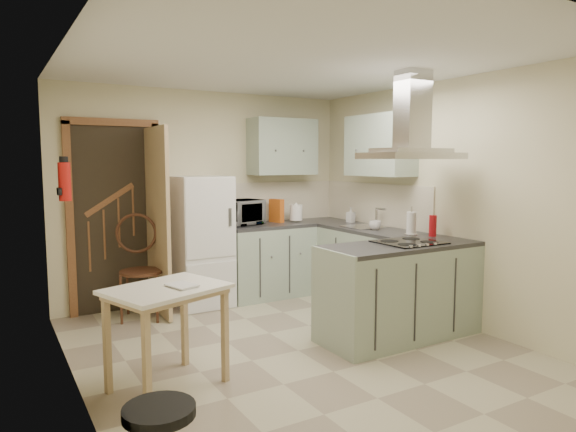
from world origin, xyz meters
TOP-DOWN VIEW (x-y plane):
  - floor at (0.00, 0.00)m, footprint 4.20×4.20m
  - ceiling at (0.00, 0.00)m, footprint 4.20×4.20m
  - back_wall at (0.00, 2.10)m, footprint 3.60×0.00m
  - left_wall at (-1.80, 0.00)m, footprint 0.00×4.20m
  - right_wall at (1.80, 0.00)m, footprint 0.00×4.20m
  - doorway at (-1.10, 2.07)m, footprint 1.10×0.12m
  - fridge at (-0.20, 1.80)m, footprint 0.60×0.60m
  - counter_back at (0.66, 1.80)m, footprint 1.08×0.60m
  - counter_right at (1.50, 1.12)m, footprint 0.60×1.95m
  - splashback at (0.96, 2.09)m, footprint 1.68×0.02m
  - wall_cabinet_back at (0.95, 1.93)m, footprint 0.85×0.35m
  - wall_cabinet_right at (1.62, 0.85)m, footprint 0.35×0.90m
  - peninsula at (1.02, -0.18)m, footprint 1.55×0.65m
  - hob at (1.12, -0.18)m, footprint 0.58×0.50m
  - extractor_hood at (1.12, -0.18)m, footprint 0.90×0.55m
  - sink at (1.50, 0.95)m, footprint 0.45×0.40m
  - fire_extinguisher at (-1.74, 0.90)m, footprint 0.10×0.10m
  - drop_leaf_table at (-1.22, -0.14)m, footprint 0.96×0.84m
  - bentwood_chair at (-0.94, 1.64)m, footprint 0.59×0.59m
  - microwave at (0.31, 1.87)m, footprint 0.62×0.49m
  - kettle at (1.08, 1.81)m, footprint 0.21×0.21m
  - cereal_box at (0.84, 1.89)m, footprint 0.13×0.21m
  - soap_bottle at (1.65, 1.41)m, footprint 0.10×0.11m
  - paper_towel at (1.52, 0.20)m, footprint 0.13×0.13m
  - cup at (1.44, 0.69)m, footprint 0.16×0.16m
  - red_bottle at (1.63, 0.01)m, footprint 0.09×0.09m
  - book at (-1.19, -0.21)m, footprint 0.22×0.26m

SIDE VIEW (x-z plane):
  - floor at x=0.00m, z-range 0.00..0.00m
  - drop_leaf_table at x=-1.22m, z-range 0.00..0.76m
  - counter_back at x=0.66m, z-range 0.00..0.90m
  - counter_right at x=1.50m, z-range 0.00..0.90m
  - peninsula at x=1.02m, z-range 0.00..0.90m
  - bentwood_chair at x=-0.94m, z-range 0.00..1.01m
  - fridge at x=-0.20m, z-range 0.00..1.50m
  - book at x=-1.19m, z-range 0.76..0.86m
  - sink at x=1.50m, z-range 0.90..0.91m
  - hob at x=1.12m, z-range 0.90..0.91m
  - cup at x=1.44m, z-range 0.90..1.00m
  - soap_bottle at x=1.65m, z-range 0.90..1.09m
  - red_bottle at x=1.63m, z-range 0.90..1.12m
  - kettle at x=1.08m, z-range 0.90..1.14m
  - paper_towel at x=1.52m, z-range 0.90..1.15m
  - cereal_box at x=0.84m, z-range 0.90..1.19m
  - doorway at x=-1.10m, z-range 0.00..2.10m
  - microwave at x=0.31m, z-range 0.90..1.20m
  - splashback at x=0.96m, z-range 0.90..1.40m
  - back_wall at x=0.00m, z-range -0.55..3.05m
  - left_wall at x=-1.80m, z-range -0.85..3.35m
  - right_wall at x=1.80m, z-range -0.85..3.35m
  - fire_extinguisher at x=-1.74m, z-range 1.34..1.66m
  - extractor_hood at x=1.12m, z-range 1.67..1.77m
  - wall_cabinet_back at x=0.95m, z-range 1.50..2.20m
  - wall_cabinet_right at x=1.62m, z-range 1.50..2.20m
  - ceiling at x=0.00m, z-range 2.50..2.50m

